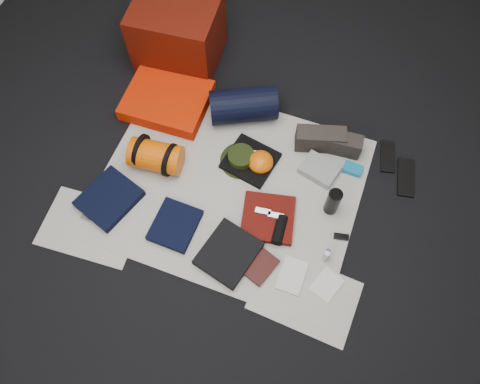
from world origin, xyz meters
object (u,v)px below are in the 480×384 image
(red_cabinet, at_px, (178,34))
(navy_duffel, at_px, (243,105))
(compact_camera, at_px, (319,177))
(paperback_book, at_px, (261,267))
(sleeping_pad, at_px, (167,100))
(water_bottle, at_px, (333,202))
(stuff_sack, at_px, (156,156))

(red_cabinet, xyz_separation_m, navy_duffel, (0.60, -0.33, -0.11))
(navy_duffel, distance_m, compact_camera, 0.69)
(red_cabinet, bearing_deg, paperback_book, -55.92)
(sleeping_pad, bearing_deg, water_bottle, -16.37)
(water_bottle, xyz_separation_m, compact_camera, (-0.13, 0.18, -0.09))
(compact_camera, bearing_deg, sleeping_pad, -161.17)
(red_cabinet, distance_m, sleeping_pad, 0.47)
(stuff_sack, xyz_separation_m, paperback_book, (0.86, -0.43, -0.08))
(navy_duffel, bearing_deg, sleeping_pad, 163.94)
(compact_camera, relative_size, paperback_book, 0.49)
(water_bottle, relative_size, compact_camera, 2.19)
(stuff_sack, relative_size, paperback_book, 1.67)
(water_bottle, bearing_deg, paperback_book, -118.62)
(red_cabinet, xyz_separation_m, compact_camera, (1.22, -0.62, -0.21))
(water_bottle, distance_m, compact_camera, 0.24)
(red_cabinet, relative_size, compact_camera, 5.79)
(sleeping_pad, bearing_deg, compact_camera, -9.58)
(paperback_book, bearing_deg, navy_duffel, 134.69)
(compact_camera, bearing_deg, navy_duffel, -176.73)
(compact_camera, bearing_deg, stuff_sack, -137.24)
(stuff_sack, relative_size, water_bottle, 1.55)
(red_cabinet, xyz_separation_m, paperback_book, (1.07, -1.30, -0.21))
(sleeping_pad, relative_size, compact_camera, 5.68)
(compact_camera, xyz_separation_m, paperback_book, (-0.15, -0.68, -0.01))
(stuff_sack, distance_m, compact_camera, 1.04)
(red_cabinet, height_order, paperback_book, red_cabinet)
(sleeping_pad, distance_m, paperback_book, 1.32)
(navy_duffel, height_order, water_bottle, navy_duffel)
(sleeping_pad, xyz_separation_m, navy_duffel, (0.52, 0.10, 0.06))
(red_cabinet, relative_size, sleeping_pad, 1.02)
(red_cabinet, relative_size, water_bottle, 2.64)
(sleeping_pad, distance_m, navy_duffel, 0.53)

